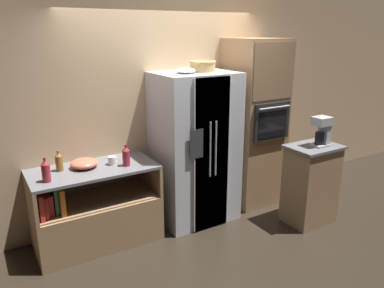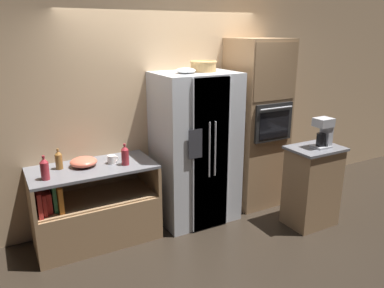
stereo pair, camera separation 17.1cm
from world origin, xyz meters
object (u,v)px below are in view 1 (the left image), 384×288
at_px(refrigerator, 195,148).
at_px(wall_oven, 254,123).
at_px(mug, 112,160).
at_px(coffee_maker, 322,130).
at_px(mixing_bowl, 84,163).
at_px(fruit_bowl, 186,71).
at_px(bottle_tall, 126,156).
at_px(bottle_wide, 46,171).
at_px(bottle_short, 59,162).
at_px(wicker_basket, 203,66).

xyz_separation_m(refrigerator, wall_oven, (0.93, 0.03, 0.19)).
distance_m(wall_oven, mug, 1.97).
bearing_deg(coffee_maker, mixing_bowl, 159.00).
distance_m(mug, mixing_bowl, 0.30).
height_order(wall_oven, fruit_bowl, wall_oven).
xyz_separation_m(wall_oven, mixing_bowl, (-2.25, 0.07, -0.17)).
bearing_deg(mixing_bowl, mug, -11.20).
distance_m(bottle_tall, coffee_maker, 2.27).
xyz_separation_m(bottle_wide, mug, (0.71, 0.14, -0.07)).
bearing_deg(bottle_short, bottle_wide, -125.86).
bearing_deg(mixing_bowl, bottle_short, 171.00).
distance_m(wall_oven, mixing_bowl, 2.26).
relative_size(bottle_short, coffee_maker, 0.63).
distance_m(refrigerator, wicker_basket, 0.98).
height_order(fruit_bowl, mixing_bowl, fruit_bowl).
bearing_deg(wall_oven, bottle_wide, -177.18).
xyz_separation_m(bottle_tall, mug, (-0.12, 0.11, -0.06)).
xyz_separation_m(wicker_basket, bottle_short, (-1.68, 0.11, -0.91)).
relative_size(wicker_basket, fruit_bowl, 1.38).
bearing_deg(wicker_basket, fruit_bowl, -164.47).
relative_size(refrigerator, coffee_maker, 5.22).
height_order(mug, mixing_bowl, mixing_bowl).
bearing_deg(wall_oven, refrigerator, -177.92).
distance_m(fruit_bowl, bottle_wide, 1.80).
height_order(bottle_short, mixing_bowl, bottle_short).
xyz_separation_m(wicker_basket, bottle_tall, (-1.03, -0.10, -0.90)).
xyz_separation_m(wicker_basket, mug, (-1.14, 0.01, -0.96)).
relative_size(refrigerator, bottle_wide, 7.44).
xyz_separation_m(bottle_tall, coffee_maker, (2.11, -0.80, 0.18)).
height_order(wicker_basket, mixing_bowl, wicker_basket).
distance_m(wicker_basket, bottle_wide, 2.06).
height_order(bottle_short, bottle_wide, bottle_wide).
bearing_deg(bottle_tall, wall_oven, 3.22).
height_order(bottle_tall, mug, bottle_tall).
bearing_deg(bottle_short, fruit_bowl, -7.55).
bearing_deg(fruit_bowl, wicker_basket, 15.53).
bearing_deg(mug, bottle_short, 169.80).
xyz_separation_m(wall_oven, wicker_basket, (-0.82, -0.00, 0.79)).
bearing_deg(mug, wicker_basket, -0.73).
relative_size(wall_oven, bottle_short, 9.89).
distance_m(bottle_tall, mug, 0.17).
bearing_deg(bottle_wide, mug, 11.25).
distance_m(bottle_wide, mixing_bowl, 0.47).
xyz_separation_m(mug, coffee_maker, (2.23, -0.91, 0.25)).
distance_m(bottle_tall, bottle_short, 0.69).
relative_size(refrigerator, mug, 14.69).
bearing_deg(bottle_tall, mug, 135.44).
distance_m(refrigerator, mixing_bowl, 1.33).
height_order(bottle_wide, mixing_bowl, bottle_wide).
distance_m(refrigerator, fruit_bowl, 0.96).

